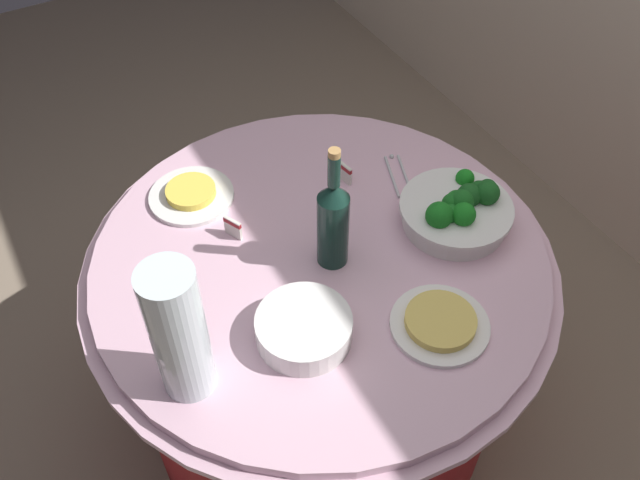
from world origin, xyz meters
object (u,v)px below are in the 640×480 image
at_px(serving_tongs, 398,174).
at_px(food_plate_noodles, 440,323).
at_px(label_placard_front, 233,227).
at_px(broccoli_bowl, 458,210).
at_px(wine_bottle, 333,221).
at_px(label_placard_mid, 344,172).
at_px(decorative_fruit_vase, 179,335).
at_px(plate_stack, 304,328).
at_px(food_plate_fried_egg, 191,194).

bearing_deg(serving_tongs, food_plate_noodles, -23.47).
distance_m(food_plate_noodles, label_placard_front, 0.55).
bearing_deg(broccoli_bowl, wine_bottle, -98.78).
distance_m(wine_bottle, label_placard_mid, 0.29).
height_order(food_plate_noodles, label_placard_front, label_placard_front).
relative_size(wine_bottle, decorative_fruit_vase, 0.99).
bearing_deg(label_placard_mid, label_placard_front, -83.94).
relative_size(plate_stack, serving_tongs, 1.27).
bearing_deg(serving_tongs, broccoli_bowl, 6.78).
bearing_deg(wine_bottle, label_placard_mid, 143.04).
height_order(broccoli_bowl, decorative_fruit_vase, decorative_fruit_vase).
bearing_deg(label_placard_front, broccoli_bowl, 64.78).
height_order(serving_tongs, food_plate_noodles, food_plate_noodles).
height_order(broccoli_bowl, food_plate_noodles, broccoli_bowl).
height_order(plate_stack, food_plate_fried_egg, plate_stack).
relative_size(decorative_fruit_vase, serving_tongs, 2.06).
bearing_deg(food_plate_noodles, label_placard_front, -149.65).
xyz_separation_m(broccoli_bowl, food_plate_fried_egg, (-0.41, -0.54, -0.03)).
relative_size(food_plate_fried_egg, label_placard_mid, 4.00).
relative_size(food_plate_noodles, label_placard_front, 4.00).
height_order(wine_bottle, serving_tongs, wine_bottle).
distance_m(decorative_fruit_vase, label_placard_front, 0.43).
xyz_separation_m(plate_stack, food_plate_noodles, (0.12, 0.27, -0.02)).
distance_m(plate_stack, wine_bottle, 0.25).
xyz_separation_m(decorative_fruit_vase, serving_tongs, (-0.31, 0.73, -0.16)).
bearing_deg(wine_bottle, broccoli_bowl, 81.22).
bearing_deg(label_placard_mid, broccoli_bowl, 30.77).
height_order(food_plate_fried_egg, food_plate_noodles, same).
bearing_deg(plate_stack, wine_bottle, 134.34).
relative_size(serving_tongs, food_plate_fried_egg, 0.75).
distance_m(serving_tongs, label_placard_front, 0.48).
height_order(decorative_fruit_vase, serving_tongs, decorative_fruit_vase).
bearing_deg(wine_bottle, plate_stack, -45.66).
bearing_deg(decorative_fruit_vase, serving_tongs, 113.22).
relative_size(serving_tongs, label_placard_front, 3.01).
xyz_separation_m(decorative_fruit_vase, food_plate_fried_egg, (-0.50, 0.21, -0.15)).
xyz_separation_m(plate_stack, food_plate_fried_egg, (-0.53, -0.04, -0.02)).
distance_m(decorative_fruit_vase, food_plate_fried_egg, 0.57).
distance_m(broccoli_bowl, food_plate_fried_egg, 0.68).
distance_m(food_plate_fried_egg, label_placard_mid, 0.40).
distance_m(serving_tongs, food_plate_fried_egg, 0.55).
relative_size(broccoli_bowl, label_placard_front, 5.09).
xyz_separation_m(broccoli_bowl, label_placard_mid, (-0.27, -0.16, -0.01)).
xyz_separation_m(plate_stack, decorative_fruit_vase, (-0.02, -0.26, 0.13)).
xyz_separation_m(broccoli_bowl, decorative_fruit_vase, (0.09, -0.75, 0.11)).
xyz_separation_m(wine_bottle, decorative_fruit_vase, (0.14, -0.42, 0.03)).
bearing_deg(food_plate_fried_egg, food_plate_noodles, 25.89).
xyz_separation_m(serving_tongs, food_plate_noodles, (0.46, -0.20, 0.01)).
height_order(broccoli_bowl, label_placard_mid, broccoli_bowl).
distance_m(plate_stack, label_placard_mid, 0.51).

